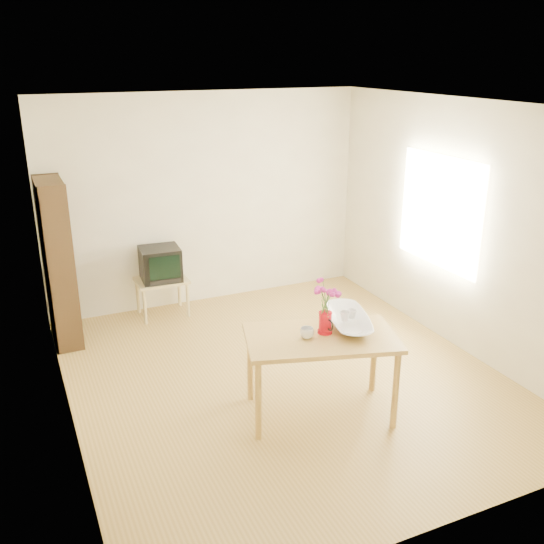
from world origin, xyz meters
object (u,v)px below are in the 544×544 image
table (321,346)px  mug (307,333)px  pitcher (325,323)px  bowl (350,299)px  television (160,263)px

table → mug: mug is taller
mug → pitcher: bearing=-162.2°
table → mug: bearing=-170.7°
bowl → television: 2.79m
pitcher → television: 2.75m
bowl → mug: bearing=-168.6°
mug → bowl: (0.46, 0.09, 0.19)m
mug → bowl: bearing=-159.7°
table → bowl: 0.48m
table → pitcher: bearing=53.7°
table → television: bearing=121.0°
mug → table: bearing=-177.9°
mug → bowl: bowl is taller
pitcher → bowl: bearing=9.7°
bowl → television: bowl is taller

